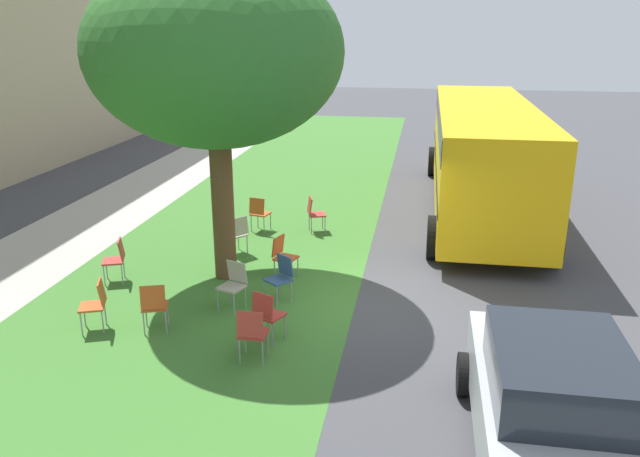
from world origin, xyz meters
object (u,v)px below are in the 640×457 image
chair_5 (234,282)px  chair_10 (116,257)px  chair_0 (259,211)px  parked_car (552,406)px  chair_7 (281,275)px  street_tree (215,53)px  school_bus (483,147)px  chair_3 (238,232)px  chair_6 (154,304)px  chair_8 (267,312)px  chair_4 (252,331)px  chair_1 (314,212)px  chair_2 (283,254)px  chair_9 (96,302)px

chair_5 → chair_10: size_ratio=1.00×
chair_0 → parked_car: 9.66m
chair_7 → chair_10: 3.45m
street_tree → chair_0: 4.88m
chair_0 → school_bus: (2.84, -5.50, 1.24)m
chair_3 → chair_6: 3.84m
chair_3 → chair_8: (-3.84, -1.64, 0.00)m
chair_7 → chair_8: size_ratio=1.00×
chair_10 → street_tree: bearing=-73.4°
chair_4 → chair_7: bearing=1.7°
chair_1 → chair_5: size_ratio=1.00×
chair_7 → chair_8: (-1.58, -0.13, 0.00)m
chair_2 → chair_3: (1.18, 1.30, 0.00)m
parked_car → chair_10: bearing=59.7°
chair_3 → chair_8: same height
street_tree → chair_9: bearing=151.8°
chair_2 → chair_8: same height
chair_6 → parked_car: size_ratio=0.24×
chair_7 → parked_car: (-4.02, -4.07, 0.32)m
chair_5 → chair_6: (-1.11, 1.03, 0.00)m
street_tree → chair_0: (2.93, 0.07, -3.90)m
chair_6 → chair_10: bearing=40.2°
chair_10 → chair_8: bearing=-118.6°
chair_2 → chair_6: 3.09m
chair_9 → chair_8: bearing=-88.6°
chair_9 → parked_car: bearing=-109.1°
chair_2 → chair_8: 2.69m
chair_6 → chair_9: (-0.08, 0.99, 0.00)m
chair_9 → chair_10: size_ratio=1.00×
chair_6 → school_bus: 10.24m
chair_5 → chair_7: same height
chair_9 → chair_3: bearing=-18.1°
chair_9 → chair_6: bearing=-85.1°
chair_0 → chair_7: bearing=-159.7°
chair_0 → chair_2: bearing=-156.3°
street_tree → chair_0: street_tree is taller
chair_10 → parked_car: size_ratio=0.24×
chair_8 → school_bus: bearing=-25.2°
chair_1 → chair_4: bearing=-178.5°
chair_2 → chair_10: 3.30m
chair_3 → chair_10: size_ratio=1.00×
chair_7 → chair_2: bearing=10.7°
chair_5 → chair_7: (0.46, -0.76, 0.00)m
street_tree → chair_2: street_tree is taller
street_tree → chair_8: bearing=-149.4°
chair_6 → chair_10: same height
chair_0 → chair_4: bearing=-166.2°
chair_4 → chair_9: bearing=78.4°
chair_0 → chair_6: bearing=176.3°
chair_0 → chair_2: (-2.82, -1.24, 0.00)m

